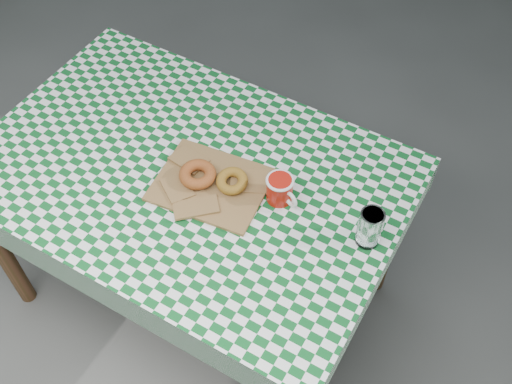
# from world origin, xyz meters

# --- Properties ---
(ground) EXTENTS (60.00, 60.00, 0.00)m
(ground) POSITION_xyz_m (0.00, 0.00, 0.00)
(ground) COLOR #484844
(ground) RESTS_ON ground
(table) EXTENTS (1.42, 1.05, 0.75)m
(table) POSITION_xyz_m (0.13, 0.17, 0.38)
(table) COLOR #52371C
(table) RESTS_ON ground
(tablecloth) EXTENTS (1.45, 1.07, 0.01)m
(tablecloth) POSITION_xyz_m (0.13, 0.17, 0.75)
(tablecloth) COLOR #0C501E
(tablecloth) RESTS_ON table
(paper_bag) EXTENTS (0.39, 0.34, 0.02)m
(paper_bag) POSITION_xyz_m (0.23, 0.17, 0.76)
(paper_bag) COLOR olive
(paper_bag) RESTS_ON tablecloth
(bagel_front) EXTENTS (0.15, 0.15, 0.04)m
(bagel_front) POSITION_xyz_m (0.19, 0.16, 0.79)
(bagel_front) COLOR #98541F
(bagel_front) RESTS_ON paper_bag
(bagel_back) EXTENTS (0.12, 0.12, 0.03)m
(bagel_back) POSITION_xyz_m (0.29, 0.21, 0.79)
(bagel_back) COLOR #9F6F21
(bagel_back) RESTS_ON paper_bag
(coffee_mug) EXTENTS (0.19, 0.19, 0.09)m
(coffee_mug) POSITION_xyz_m (0.42, 0.26, 0.80)
(coffee_mug) COLOR #A8150A
(coffee_mug) RESTS_ON tablecloth
(drinking_glass) EXTENTS (0.09, 0.09, 0.13)m
(drinking_glass) POSITION_xyz_m (0.71, 0.29, 0.82)
(drinking_glass) COLOR white
(drinking_glass) RESTS_ON tablecloth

